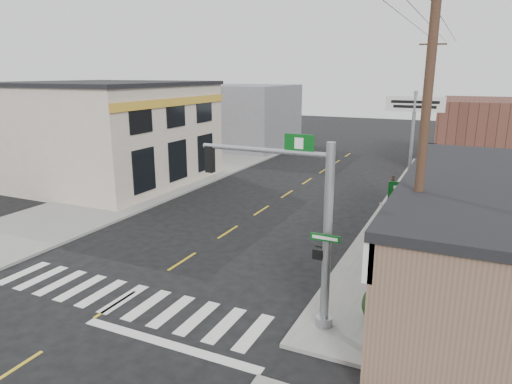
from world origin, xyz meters
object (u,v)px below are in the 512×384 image
at_px(dance_center_sign, 414,121).
at_px(fire_hydrant, 401,269).
at_px(traffic_signal_pole, 305,214).
at_px(utility_pole_far, 427,109).
at_px(bare_tree, 456,191).
at_px(guide_sign, 409,202).
at_px(utility_pole_near, 422,151).
at_px(lamp_post, 423,164).

bearing_deg(dance_center_sign, fire_hydrant, -85.27).
bearing_deg(traffic_signal_pole, utility_pole_far, 87.58).
relative_size(bare_tree, utility_pole_far, 0.43).
distance_m(traffic_signal_pole, utility_pole_far, 21.29).
xyz_separation_m(fire_hydrant, dance_center_sign, (-1.04, 9.83, 4.52)).
xyz_separation_m(guide_sign, utility_pole_near, (0.89, -6.25, 3.28)).
distance_m(fire_hydrant, utility_pole_far, 17.60).
distance_m(lamp_post, utility_pole_far, 9.09).
height_order(fire_hydrant, utility_pole_near, utility_pole_near).
bearing_deg(traffic_signal_pole, lamp_post, 81.57).
bearing_deg(traffic_signal_pole, dance_center_sign, 85.93).
distance_m(lamp_post, dance_center_sign, 2.76).
bearing_deg(utility_pole_near, utility_pole_far, 88.85).
height_order(dance_center_sign, bare_tree, dance_center_sign).
bearing_deg(utility_pole_far, lamp_post, -91.58).
distance_m(dance_center_sign, utility_pole_near, 12.54).
bearing_deg(dance_center_sign, traffic_signal_pole, -96.60).
bearing_deg(lamp_post, guide_sign, -110.69).
bearing_deg(fire_hydrant, lamp_post, 91.69).
xyz_separation_m(traffic_signal_pole, fire_hydrant, (2.34, 4.25, -3.03)).
relative_size(lamp_post, bare_tree, 1.18).
distance_m(fire_hydrant, lamp_post, 8.52).
distance_m(guide_sign, utility_pole_near, 7.11).
bearing_deg(bare_tree, utility_pole_near, -104.71).
xyz_separation_m(dance_center_sign, utility_pole_near, (1.63, -12.43, 0.35)).
xyz_separation_m(dance_center_sign, bare_tree, (2.60, -8.74, -1.59)).
relative_size(guide_sign, fire_hydrant, 4.04).
relative_size(guide_sign, utility_pole_far, 0.32).
height_order(guide_sign, fire_hydrant, guide_sign).
relative_size(bare_tree, utility_pole_near, 0.41).
bearing_deg(utility_pole_far, fire_hydrant, -93.15).
distance_m(traffic_signal_pole, lamp_post, 12.58).
height_order(guide_sign, lamp_post, lamp_post).
distance_m(utility_pole_near, utility_pole_far, 19.59).
distance_m(lamp_post, bare_tree, 7.28).
relative_size(dance_center_sign, utility_pole_far, 0.66).
xyz_separation_m(fire_hydrant, utility_pole_near, (0.59, -2.59, 4.87)).
bearing_deg(traffic_signal_pole, bare_tree, 55.12).
xyz_separation_m(dance_center_sign, utility_pole_far, (0.04, 7.10, 0.15)).
height_order(lamp_post, utility_pole_far, utility_pole_far).
height_order(guide_sign, utility_pole_far, utility_pole_far).
distance_m(lamp_post, utility_pole_near, 11.02).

